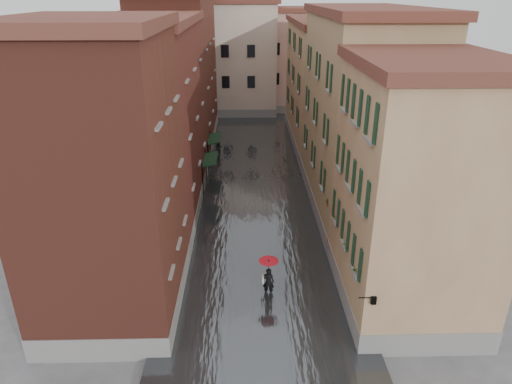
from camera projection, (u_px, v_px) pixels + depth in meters
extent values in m
plane|color=#565658|center=(260.00, 278.00, 24.93)|extent=(120.00, 120.00, 0.00)
cube|color=#3D4043|center=(255.00, 184.00, 36.77)|extent=(10.00, 60.00, 0.20)
cube|color=brown|center=(105.00, 184.00, 20.32)|extent=(6.00, 8.00, 13.00)
cube|color=#5A271C|center=(152.00, 123.00, 30.47)|extent=(6.00, 14.00, 12.50)
cube|color=brown|center=(180.00, 74.00, 43.88)|extent=(6.00, 16.00, 14.00)
cube|color=#9E7451|center=(414.00, 196.00, 20.93)|extent=(6.00, 8.00, 11.50)
cube|color=tan|center=(360.00, 118.00, 30.68)|extent=(6.00, 14.00, 13.00)
cube|color=#9E7451|center=(324.00, 87.00, 44.69)|extent=(6.00, 16.00, 11.50)
cube|color=beige|center=(227.00, 59.00, 56.96)|extent=(12.00, 9.00, 13.00)
cube|color=#CBA18F|center=(297.00, 61.00, 59.19)|extent=(10.00, 9.00, 12.00)
cube|color=black|center=(210.00, 159.00, 34.94)|extent=(1.09, 3.15, 0.31)
cylinder|color=black|center=(203.00, 181.00, 33.96)|extent=(0.06, 0.06, 2.80)
cylinder|color=black|center=(206.00, 166.00, 36.83)|extent=(0.06, 0.06, 2.80)
cube|color=black|center=(214.00, 138.00, 39.83)|extent=(1.09, 3.10, 0.31)
cylinder|color=black|center=(208.00, 157.00, 38.86)|extent=(0.06, 0.06, 2.80)
cylinder|color=black|center=(210.00, 145.00, 41.70)|extent=(0.06, 0.06, 2.80)
cylinder|color=black|center=(366.00, 298.00, 18.28)|extent=(0.60, 0.05, 0.05)
cube|color=black|center=(373.00, 300.00, 18.33)|extent=(0.22, 0.22, 0.35)
cube|color=beige|center=(373.00, 300.00, 18.33)|extent=(0.14, 0.14, 0.24)
cube|color=brown|center=(358.00, 273.00, 19.80)|extent=(0.22, 0.85, 0.18)
imported|color=#265926|center=(359.00, 265.00, 19.63)|extent=(0.59, 0.51, 0.66)
cube|color=brown|center=(348.00, 247.00, 21.80)|extent=(0.22, 0.85, 0.18)
imported|color=#265926|center=(349.00, 239.00, 21.63)|extent=(0.59, 0.51, 0.66)
cube|color=brown|center=(337.00, 220.00, 24.38)|extent=(0.22, 0.85, 0.18)
imported|color=#265926|center=(337.00, 213.00, 24.21)|extent=(0.59, 0.51, 0.66)
cube|color=brown|center=(330.00, 203.00, 26.31)|extent=(0.22, 0.85, 0.18)
imported|color=#265926|center=(331.00, 196.00, 26.14)|extent=(0.59, 0.51, 0.66)
imported|color=black|center=(268.00, 282.00, 23.20)|extent=(0.63, 0.46, 1.60)
cube|color=beige|center=(263.00, 279.00, 23.18)|extent=(0.08, 0.30, 0.38)
cylinder|color=black|center=(269.00, 273.00, 22.97)|extent=(0.02, 0.02, 1.00)
cone|color=red|center=(269.00, 263.00, 22.74)|extent=(1.03, 1.03, 0.28)
imported|color=black|center=(219.00, 148.00, 42.89)|extent=(0.94, 0.85, 1.57)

